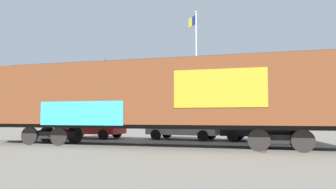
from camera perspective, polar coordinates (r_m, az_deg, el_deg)
ground_plane at (r=15.32m, az=0.70°, el=-9.24°), size 260.00×260.00×0.00m
track at (r=15.31m, az=0.84°, el=-9.09°), size 60.01×2.84×0.08m
freight_car at (r=15.52m, az=-2.24°, el=-0.12°), size 17.36×2.94×4.20m
flagpole at (r=25.97m, az=4.76°, el=6.39°), size 0.93×1.18×9.76m
hillside at (r=80.68m, az=13.15°, el=-1.01°), size 115.34×38.68×15.03m
parked_car_red at (r=22.11m, az=-13.44°, el=-5.32°), size 4.49×2.19×1.70m
parked_car_silver at (r=20.37m, az=2.49°, el=-5.46°), size 4.63×2.35×1.70m
parked_car_black at (r=19.46m, az=16.22°, el=-5.56°), size 4.88×2.43×1.57m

